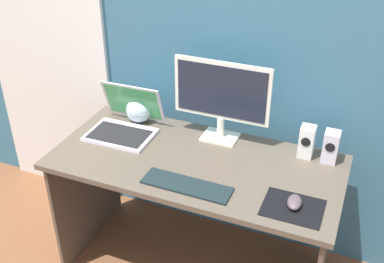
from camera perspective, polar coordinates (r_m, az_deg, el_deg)
name	(u,v)px	position (r m, az deg, el deg)	size (l,w,h in m)	color
wall_back	(228,27)	(2.39, 4.36, 12.54)	(6.00, 0.04, 2.50)	#386A84
door_left	(46,45)	(2.96, -17.26, 9.99)	(0.82, 0.02, 2.02)	white
desk	(196,185)	(2.35, 0.43, -6.46)	(1.39, 0.66, 0.72)	brown
monitor	(222,96)	(2.32, 3.59, 4.26)	(0.49, 0.14, 0.42)	white
speaker_right	(331,147)	(2.31, 16.42, -1.78)	(0.07, 0.08, 0.16)	silver
speaker_near_monitor	(307,142)	(2.32, 13.69, -1.19)	(0.07, 0.08, 0.16)	white
laptop	(125,123)	(2.49, -8.13, 0.97)	(0.34, 0.32, 0.24)	white
fishbowl	(139,110)	(2.58, -6.42, 2.62)	(0.14, 0.14, 0.14)	silver
keyboard_external	(187,185)	(2.10, -0.64, -6.54)	(0.41, 0.12, 0.01)	black
mousepad	(293,208)	(2.03, 12.09, -8.97)	(0.25, 0.20, 0.00)	black
mouse	(294,202)	(2.02, 12.28, -8.35)	(0.06, 0.10, 0.04)	#55464B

